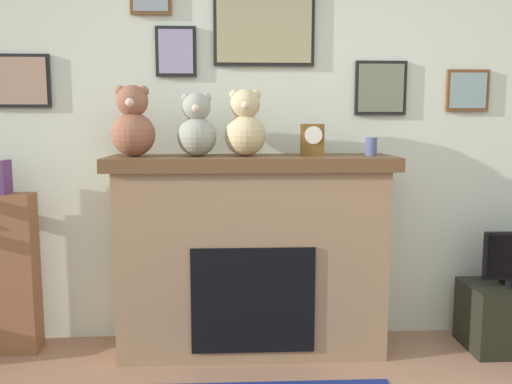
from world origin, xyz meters
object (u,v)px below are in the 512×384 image
Objects in this scene: teddy_bear_brown at (245,126)px; teddy_bear_cream at (133,125)px; teddy_bear_grey at (197,128)px; fireplace at (252,254)px; mantel_clock at (312,140)px; candle_jar at (371,147)px.

teddy_bear_cream is at bearing -180.00° from teddy_bear_brown.
teddy_bear_brown is at bearing -0.01° from teddy_bear_grey.
mantel_clock reaches higher than fireplace.
teddy_bear_cream reaches higher than candle_jar.
candle_jar is 0.58× the size of mantel_clock.
teddy_bear_brown reaches higher than fireplace.
teddy_bear_cream is at bearing -179.99° from teddy_bear_grey.
teddy_bear_cream is 0.66m from teddy_bear_brown.
mantel_clock is 0.41m from teddy_bear_brown.
candle_jar is at bearing 0.03° from teddy_bear_grey.
mantel_clock reaches higher than candle_jar.
teddy_bear_brown reaches higher than candle_jar.
teddy_bear_cream is at bearing -178.51° from fireplace.
candle_jar is at bearing 0.04° from teddy_bear_brown.
teddy_bear_cream is at bearing 179.96° from mantel_clock.
teddy_bear_cream is 1.05× the size of teddy_bear_brown.
candle_jar is at bearing -1.40° from fireplace.
mantel_clock is 1.07m from teddy_bear_cream.
mantel_clock is at bearing -2.99° from fireplace.
teddy_bear_cream is (-0.70, -0.02, 0.79)m from fireplace.
fireplace is 4.10× the size of teddy_bear_cream.
fireplace is 0.78m from teddy_bear_brown.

